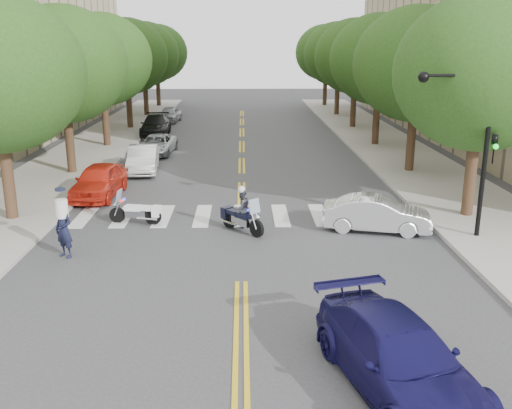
{
  "coord_description": "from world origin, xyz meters",
  "views": [
    {
      "loc": [
        0.07,
        -15.12,
        6.65
      ],
      "look_at": [
        0.5,
        3.55,
        1.3
      ],
      "focal_mm": 40.0,
      "sensor_mm": 36.0,
      "label": 1
    }
  ],
  "objects_px": {
    "officer_standing": "(64,230)",
    "sedan_blue": "(398,357)",
    "motorcycle_parked": "(140,212)",
    "motorcycle_police": "(241,211)",
    "convertible": "(377,214)"
  },
  "relations": [
    {
      "from": "officer_standing",
      "to": "convertible",
      "type": "height_order",
      "value": "officer_standing"
    },
    {
      "from": "motorcycle_police",
      "to": "convertible",
      "type": "xyz_separation_m",
      "value": [
        4.91,
        -0.04,
        -0.13
      ]
    },
    {
      "from": "motorcycle_police",
      "to": "sedan_blue",
      "type": "relative_size",
      "value": 0.36
    },
    {
      "from": "convertible",
      "to": "sedan_blue",
      "type": "relative_size",
      "value": 0.79
    },
    {
      "from": "convertible",
      "to": "sedan_blue",
      "type": "bearing_deg",
      "value": -177.03
    },
    {
      "from": "motorcycle_police",
      "to": "officer_standing",
      "type": "height_order",
      "value": "officer_standing"
    },
    {
      "from": "motorcycle_parked",
      "to": "sedan_blue",
      "type": "height_order",
      "value": "sedan_blue"
    },
    {
      "from": "motorcycle_police",
      "to": "convertible",
      "type": "distance_m",
      "value": 4.92
    },
    {
      "from": "motorcycle_police",
      "to": "sedan_blue",
      "type": "height_order",
      "value": "motorcycle_police"
    },
    {
      "from": "motorcycle_parked",
      "to": "officer_standing",
      "type": "height_order",
      "value": "officer_standing"
    },
    {
      "from": "motorcycle_parked",
      "to": "sedan_blue",
      "type": "xyz_separation_m",
      "value": [
        6.93,
        -10.82,
        0.25
      ]
    },
    {
      "from": "officer_standing",
      "to": "sedan_blue",
      "type": "relative_size",
      "value": 0.37
    },
    {
      "from": "officer_standing",
      "to": "sedan_blue",
      "type": "bearing_deg",
      "value": -6.81
    },
    {
      "from": "motorcycle_parked",
      "to": "motorcycle_police",
      "type": "bearing_deg",
      "value": -93.95
    },
    {
      "from": "motorcycle_police",
      "to": "motorcycle_parked",
      "type": "height_order",
      "value": "motorcycle_police"
    }
  ]
}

